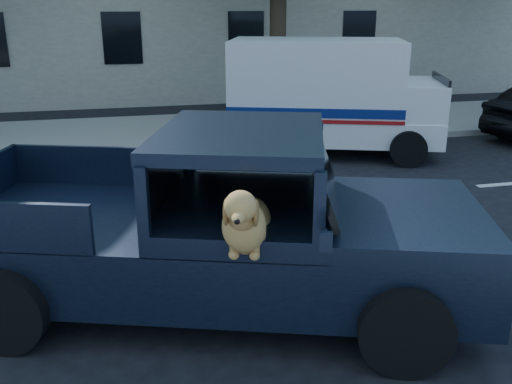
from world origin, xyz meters
TOP-DOWN VIEW (x-y plane):
  - ground at (0.00, 0.00)m, footprint 120.00×120.00m
  - far_sidewalk at (0.00, 9.20)m, footprint 60.00×4.00m
  - lane_stripes at (2.00, 3.40)m, footprint 21.60×0.14m
  - pickup_truck at (1.62, 0.27)m, footprint 6.11×3.93m
  - mail_truck at (5.35, 6.50)m, footprint 5.03×3.56m

SIDE VIEW (x-z plane):
  - ground at x=0.00m, z-range 0.00..0.00m
  - lane_stripes at x=2.00m, z-range 0.00..0.01m
  - far_sidewalk at x=0.00m, z-range 0.00..0.15m
  - pickup_truck at x=1.62m, z-range -0.33..1.71m
  - mail_truck at x=5.35m, z-range -0.16..2.36m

